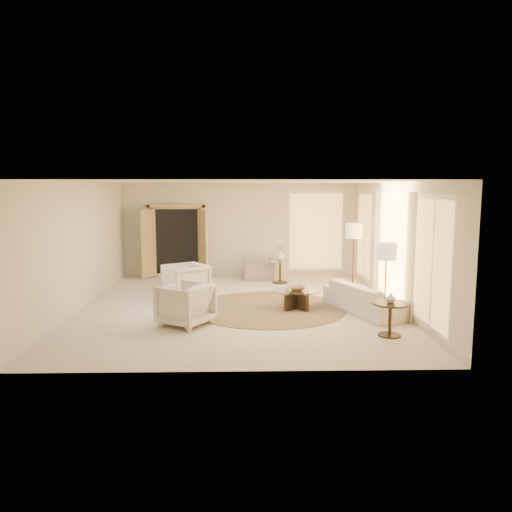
{
  "coord_description": "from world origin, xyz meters",
  "views": [
    {
      "loc": [
        0.13,
        -11.04,
        2.71
      ],
      "look_at": [
        0.4,
        0.4,
        1.1
      ],
      "focal_mm": 35.0,
      "sensor_mm": 36.0,
      "label": 1
    }
  ],
  "objects_px": {
    "floor_lamp_near": "(354,234)",
    "floor_lamp_far": "(386,255)",
    "coffee_table": "(297,297)",
    "side_table": "(280,269)",
    "bowl": "(297,289)",
    "armchair_right": "(185,302)",
    "end_table": "(390,313)",
    "accent_chair": "(259,266)",
    "side_vase": "(280,255)",
    "sofa": "(366,298)",
    "armchair_left": "(186,280)",
    "end_vase": "(391,298)"
  },
  "relations": [
    {
      "from": "floor_lamp_near",
      "to": "floor_lamp_far",
      "type": "xyz_separation_m",
      "value": [
        0.0,
        -2.91,
        -0.14
      ]
    },
    {
      "from": "coffee_table",
      "to": "end_table",
      "type": "height_order",
      "value": "end_table"
    },
    {
      "from": "end_vase",
      "to": "floor_lamp_far",
      "type": "bearing_deg",
      "value": 80.92
    },
    {
      "from": "side_table",
      "to": "coffee_table",
      "type": "bearing_deg",
      "value": -86.99
    },
    {
      "from": "sofa",
      "to": "coffee_table",
      "type": "relative_size",
      "value": 1.74
    },
    {
      "from": "coffee_table",
      "to": "side_table",
      "type": "relative_size",
      "value": 1.89
    },
    {
      "from": "sofa",
      "to": "bowl",
      "type": "relative_size",
      "value": 6.02
    },
    {
      "from": "side_table",
      "to": "end_vase",
      "type": "bearing_deg",
      "value": -72.1
    },
    {
      "from": "floor_lamp_far",
      "to": "coffee_table",
      "type": "bearing_deg",
      "value": 141.68
    },
    {
      "from": "armchair_left",
      "to": "accent_chair",
      "type": "xyz_separation_m",
      "value": [
        1.84,
        2.54,
        -0.06
      ]
    },
    {
      "from": "armchair_left",
      "to": "side_table",
      "type": "distance_m",
      "value": 3.12
    },
    {
      "from": "coffee_table",
      "to": "side_vase",
      "type": "xyz_separation_m",
      "value": [
        -0.16,
        2.96,
        0.53
      ]
    },
    {
      "from": "sofa",
      "to": "bowl",
      "type": "distance_m",
      "value": 1.51
    },
    {
      "from": "coffee_table",
      "to": "floor_lamp_far",
      "type": "distance_m",
      "value": 2.33
    },
    {
      "from": "coffee_table",
      "to": "accent_chair",
      "type": "bearing_deg",
      "value": 101.7
    },
    {
      "from": "armchair_right",
      "to": "accent_chair",
      "type": "bearing_deg",
      "value": -165.36
    },
    {
      "from": "sofa",
      "to": "accent_chair",
      "type": "xyz_separation_m",
      "value": [
        -2.19,
        3.92,
        0.09
      ]
    },
    {
      "from": "armchair_left",
      "to": "end_vase",
      "type": "bearing_deg",
      "value": 20.04
    },
    {
      "from": "bowl",
      "to": "armchair_right",
      "type": "bearing_deg",
      "value": -151.29
    },
    {
      "from": "armchair_right",
      "to": "side_vase",
      "type": "height_order",
      "value": "side_vase"
    },
    {
      "from": "accent_chair",
      "to": "side_table",
      "type": "distance_m",
      "value": 0.81
    },
    {
      "from": "side_vase",
      "to": "armchair_right",
      "type": "bearing_deg",
      "value": -117.11
    },
    {
      "from": "floor_lamp_near",
      "to": "side_table",
      "type": "bearing_deg",
      "value": 143.09
    },
    {
      "from": "sofa",
      "to": "floor_lamp_far",
      "type": "bearing_deg",
      "value": 168.23
    },
    {
      "from": "end_table",
      "to": "side_vase",
      "type": "relative_size",
      "value": 2.43
    },
    {
      "from": "end_table",
      "to": "floor_lamp_far",
      "type": "xyz_separation_m",
      "value": [
        0.13,
        0.82,
        0.95
      ]
    },
    {
      "from": "armchair_left",
      "to": "coffee_table",
      "type": "relative_size",
      "value": 0.76
    },
    {
      "from": "accent_chair",
      "to": "floor_lamp_far",
      "type": "distance_m",
      "value": 5.43
    },
    {
      "from": "armchair_right",
      "to": "end_table",
      "type": "distance_m",
      "value": 3.89
    },
    {
      "from": "floor_lamp_near",
      "to": "bowl",
      "type": "height_order",
      "value": "floor_lamp_near"
    },
    {
      "from": "armchair_left",
      "to": "floor_lamp_near",
      "type": "relative_size",
      "value": 0.53
    },
    {
      "from": "end_table",
      "to": "sofa",
      "type": "bearing_deg",
      "value": 90.8
    },
    {
      "from": "floor_lamp_far",
      "to": "armchair_right",
      "type": "bearing_deg",
      "value": -179.99
    },
    {
      "from": "accent_chair",
      "to": "end_table",
      "type": "relative_size",
      "value": 1.42
    },
    {
      "from": "sofa",
      "to": "side_table",
      "type": "xyz_separation_m",
      "value": [
        -1.61,
        3.34,
        0.08
      ]
    },
    {
      "from": "armchair_right",
      "to": "floor_lamp_near",
      "type": "relative_size",
      "value": 0.51
    },
    {
      "from": "floor_lamp_near",
      "to": "side_vase",
      "type": "relative_size",
      "value": 6.58
    },
    {
      "from": "floor_lamp_far",
      "to": "side_table",
      "type": "bearing_deg",
      "value": 112.63
    },
    {
      "from": "accent_chair",
      "to": "floor_lamp_far",
      "type": "bearing_deg",
      "value": 114.72
    },
    {
      "from": "bowl",
      "to": "sofa",
      "type": "bearing_deg",
      "value": -14.69
    },
    {
      "from": "floor_lamp_far",
      "to": "end_vase",
      "type": "relative_size",
      "value": 8.44
    },
    {
      "from": "armchair_right",
      "to": "end_table",
      "type": "xyz_separation_m",
      "value": [
        3.8,
        -0.82,
        -0.03
      ]
    },
    {
      "from": "armchair_left",
      "to": "accent_chair",
      "type": "distance_m",
      "value": 3.14
    },
    {
      "from": "end_table",
      "to": "end_vase",
      "type": "bearing_deg",
      "value": 0.0
    },
    {
      "from": "armchair_right",
      "to": "floor_lamp_near",
      "type": "height_order",
      "value": "floor_lamp_near"
    },
    {
      "from": "coffee_table",
      "to": "sofa",
      "type": "bearing_deg",
      "value": -14.69
    },
    {
      "from": "armchair_left",
      "to": "floor_lamp_near",
      "type": "xyz_separation_m",
      "value": [
        4.19,
        0.64,
        1.04
      ]
    },
    {
      "from": "armchair_left",
      "to": "coffee_table",
      "type": "xyz_separation_m",
      "value": [
        2.58,
        -1.0,
        -0.21
      ]
    },
    {
      "from": "sofa",
      "to": "side_vase",
      "type": "height_order",
      "value": "side_vase"
    },
    {
      "from": "end_table",
      "to": "bowl",
      "type": "xyz_separation_m",
      "value": [
        -1.48,
        2.09,
        0.03
      ]
    }
  ]
}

